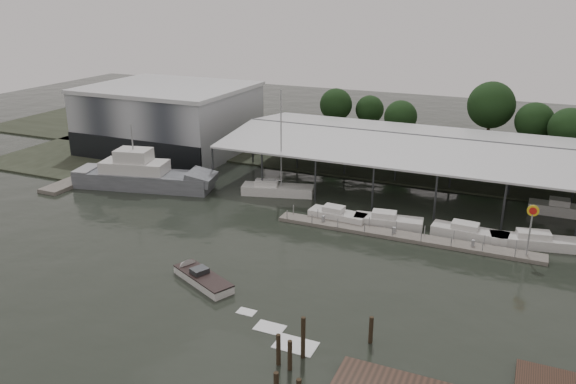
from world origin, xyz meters
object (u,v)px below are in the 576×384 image
at_px(shell_fuel_sign, 531,221).
at_px(grey_trawler, 144,176).
at_px(white_sailboat, 277,189).
at_px(speedboat_underway, 199,277).

distance_m(shell_fuel_sign, grey_trawler, 47.19).
relative_size(white_sailboat, speedboat_underway, 0.79).
bearing_deg(speedboat_underway, white_sailboat, -56.73).
xyz_separation_m(grey_trawler, speedboat_underway, (20.37, -18.94, -1.19)).
bearing_deg(speedboat_underway, shell_fuel_sign, -122.80).
relative_size(shell_fuel_sign, grey_trawler, 0.29).
xyz_separation_m(shell_fuel_sign, grey_trawler, (-47.07, 2.38, -2.35)).
relative_size(grey_trawler, white_sailboat, 1.42).
distance_m(shell_fuel_sign, white_sailboat, 30.94).
bearing_deg(grey_trawler, white_sailboat, 2.26).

